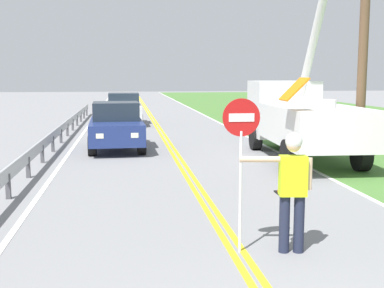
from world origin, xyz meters
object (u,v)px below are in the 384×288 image
(utility_bucket_truck, at_px, (299,114))
(oncoming_sedan_second, at_px, (124,109))
(traffic_cone_lead, at_px, (285,179))
(utility_pole_near, at_px, (364,20))
(oncoming_sedan_nearest, at_px, (116,127))
(flagger_worker, at_px, (292,185))
(stop_sign_paddle, at_px, (241,141))

(utility_bucket_truck, distance_m, oncoming_sedan_second, 13.16)
(utility_bucket_truck, height_order, traffic_cone_lead, utility_bucket_truck)
(utility_pole_near, bearing_deg, oncoming_sedan_nearest, 152.83)
(flagger_worker, bearing_deg, traffic_cone_lead, 73.23)
(oncoming_sedan_nearest, relative_size, traffic_cone_lead, 5.94)
(stop_sign_paddle, xyz_separation_m, utility_bucket_truck, (3.90, 8.48, -0.28))
(utility_bucket_truck, distance_m, oncoming_sedan_nearest, 6.46)
(oncoming_sedan_nearest, bearing_deg, stop_sign_paddle, -79.58)
(stop_sign_paddle, height_order, oncoming_sedan_second, stop_sign_paddle)
(utility_pole_near, xyz_separation_m, traffic_cone_lead, (-3.49, -3.59, -3.94))
(utility_bucket_truck, relative_size, utility_pole_near, 0.84)
(oncoming_sedan_second, bearing_deg, utility_pole_near, -61.52)
(oncoming_sedan_second, bearing_deg, traffic_cone_lead, -77.73)
(oncoming_sedan_nearest, xyz_separation_m, oncoming_sedan_second, (0.26, 9.36, 0.00))
(traffic_cone_lead, bearing_deg, flagger_worker, -106.77)
(oncoming_sedan_second, distance_m, traffic_cone_lead, 17.15)
(oncoming_sedan_nearest, xyz_separation_m, utility_pole_near, (7.39, -3.79, 3.45))
(flagger_worker, height_order, oncoming_sedan_second, flagger_worker)
(stop_sign_paddle, bearing_deg, traffic_cone_lead, 62.44)
(utility_pole_near, bearing_deg, oncoming_sedan_second, 118.48)
(traffic_cone_lead, bearing_deg, stop_sign_paddle, -117.56)
(utility_pole_near, bearing_deg, flagger_worker, -122.28)
(oncoming_sedan_nearest, bearing_deg, flagger_worker, -75.92)
(oncoming_sedan_second, bearing_deg, utility_bucket_truck, -64.47)
(stop_sign_paddle, distance_m, traffic_cone_lead, 4.28)
(oncoming_sedan_nearest, relative_size, oncoming_sedan_second, 1.01)
(stop_sign_paddle, relative_size, oncoming_sedan_nearest, 0.56)
(flagger_worker, bearing_deg, oncoming_sedan_second, 97.04)
(oncoming_sedan_nearest, bearing_deg, oncoming_sedan_second, 88.42)
(utility_bucket_truck, relative_size, oncoming_sedan_nearest, 1.66)
(utility_bucket_truck, xyz_separation_m, traffic_cone_lead, (-2.03, -4.88, -1.09))
(utility_bucket_truck, distance_m, utility_pole_near, 3.45)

